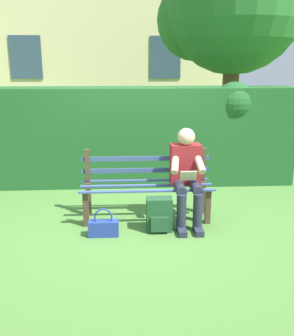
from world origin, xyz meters
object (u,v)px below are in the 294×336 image
object	(u,v)px
backpack	(159,215)
handbag	(104,227)
park_bench	(146,185)
person_seated	(187,174)
tree	(228,8)

from	to	relation	value
backpack	handbag	distance (m)	0.68
backpack	handbag	bearing A→B (deg)	9.53
park_bench	person_seated	bearing A→B (deg)	160.80
park_bench	handbag	bearing A→B (deg)	45.79
handbag	tree	bearing A→B (deg)	-120.66
backpack	handbag	xyz separation A→B (m)	(0.67, 0.11, -0.10)
park_bench	person_seated	xyz separation A→B (m)	(-0.50, 0.17, 0.20)
tree	backpack	xyz separation A→B (m)	(1.73, 3.93, -2.87)
park_bench	handbag	distance (m)	0.84
tree	backpack	bearing A→B (deg)	66.28
person_seated	tree	bearing A→B (deg)	-110.38
person_seated	backpack	world-z (taller)	person_seated
park_bench	backpack	size ratio (longest dim) A/B	4.04
tree	handbag	world-z (taller)	tree
person_seated	tree	xyz separation A→B (m)	(-1.36, -3.66, 2.43)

